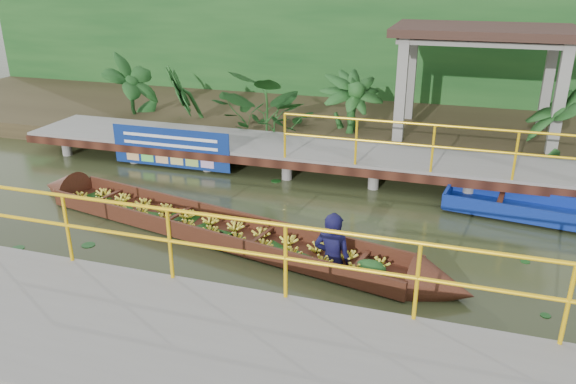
% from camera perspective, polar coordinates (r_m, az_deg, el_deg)
% --- Properties ---
extents(ground, '(80.00, 80.00, 0.00)m').
position_cam_1_polar(ground, '(10.32, 0.67, -4.25)').
color(ground, '#2D341A').
rests_on(ground, ground).
extents(land_strip, '(30.00, 8.00, 0.45)m').
position_cam_1_polar(land_strip, '(17.15, 7.99, 7.03)').
color(land_strip, '#302818').
rests_on(land_strip, ground).
extents(far_dock, '(16.00, 2.06, 1.66)m').
position_cam_1_polar(far_dock, '(13.23, 5.06, 3.85)').
color(far_dock, slate).
rests_on(far_dock, ground).
extents(near_dock, '(18.00, 2.40, 1.73)m').
position_cam_1_polar(near_dock, '(6.52, -1.70, -18.61)').
color(near_dock, slate).
rests_on(near_dock, ground).
extents(pavilion, '(4.40, 3.00, 3.00)m').
position_cam_1_polar(pavilion, '(15.28, 19.19, 14.19)').
color(pavilion, slate).
rests_on(pavilion, ground).
extents(foliage_backdrop, '(30.00, 0.80, 4.00)m').
position_cam_1_polar(foliage_backdrop, '(19.24, 9.60, 13.93)').
color(foliage_backdrop, '#144016').
rests_on(foliage_backdrop, ground).
extents(vendor_boat, '(9.14, 2.77, 2.14)m').
position_cam_1_polar(vendor_boat, '(10.00, -5.42, -3.63)').
color(vendor_boat, '#381C0F').
rests_on(vendor_boat, ground).
extents(moored_blue_boat, '(3.70, 1.40, 0.86)m').
position_cam_1_polar(moored_blue_boat, '(11.90, 27.22, -2.34)').
color(moored_blue_boat, navy).
rests_on(moored_blue_boat, ground).
extents(blue_banner, '(3.04, 0.04, 0.95)m').
position_cam_1_polar(blue_banner, '(13.68, -11.85, 4.42)').
color(blue_banner, navy).
rests_on(blue_banner, ground).
extents(tropical_plants, '(14.44, 1.44, 1.80)m').
position_cam_1_polar(tropical_plants, '(14.86, 5.07, 9.33)').
color(tropical_plants, '#144016').
rests_on(tropical_plants, ground).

